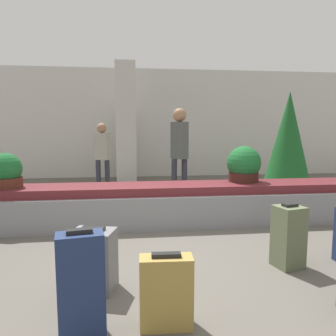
{
  "coord_description": "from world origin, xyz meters",
  "views": [
    {
      "loc": [
        -0.59,
        -3.5,
        1.46
      ],
      "look_at": [
        0.0,
        1.39,
        0.86
      ],
      "focal_mm": 35.0,
      "sensor_mm": 36.0,
      "label": 1
    }
  ],
  "objects_px": {
    "suitcase_1": "(81,286)",
    "potted_plant_1": "(6,172)",
    "pillar": "(126,123)",
    "traveler_1": "(102,152)",
    "decorated_tree": "(288,138)",
    "suitcase_2": "(166,292)",
    "suitcase_0": "(94,260)",
    "traveler_0": "(179,146)",
    "suitcase_4": "(288,236)",
    "potted_plant_0": "(244,165)"
  },
  "relations": [
    {
      "from": "potted_plant_0",
      "to": "traveler_0",
      "type": "relative_size",
      "value": 0.31
    },
    {
      "from": "traveler_0",
      "to": "suitcase_1",
      "type": "bearing_deg",
      "value": -50.77
    },
    {
      "from": "pillar",
      "to": "traveler_1",
      "type": "height_order",
      "value": "pillar"
    },
    {
      "from": "suitcase_0",
      "to": "traveler_1",
      "type": "xyz_separation_m",
      "value": [
        -0.26,
        4.56,
        0.65
      ]
    },
    {
      "from": "pillar",
      "to": "potted_plant_1",
      "type": "height_order",
      "value": "pillar"
    },
    {
      "from": "suitcase_0",
      "to": "suitcase_2",
      "type": "bearing_deg",
      "value": -32.14
    },
    {
      "from": "suitcase_1",
      "to": "traveler_1",
      "type": "distance_m",
      "value": 5.3
    },
    {
      "from": "pillar",
      "to": "suitcase_2",
      "type": "xyz_separation_m",
      "value": [
        0.32,
        -6.7,
        -1.33
      ]
    },
    {
      "from": "suitcase_1",
      "to": "suitcase_4",
      "type": "relative_size",
      "value": 1.15
    },
    {
      "from": "suitcase_2",
      "to": "decorated_tree",
      "type": "distance_m",
      "value": 5.97
    },
    {
      "from": "suitcase_0",
      "to": "traveler_0",
      "type": "relative_size",
      "value": 0.32
    },
    {
      "from": "pillar",
      "to": "traveler_0",
      "type": "bearing_deg",
      "value": -69.78
    },
    {
      "from": "suitcase_0",
      "to": "suitcase_1",
      "type": "bearing_deg",
      "value": -75.29
    },
    {
      "from": "traveler_0",
      "to": "traveler_1",
      "type": "height_order",
      "value": "traveler_0"
    },
    {
      "from": "suitcase_0",
      "to": "suitcase_2",
      "type": "xyz_separation_m",
      "value": [
        0.59,
        -0.64,
        -0.01
      ]
    },
    {
      "from": "pillar",
      "to": "suitcase_4",
      "type": "relative_size",
      "value": 4.68
    },
    {
      "from": "pillar",
      "to": "suitcase_1",
      "type": "relative_size",
      "value": 4.06
    },
    {
      "from": "suitcase_1",
      "to": "potted_plant_1",
      "type": "distance_m",
      "value": 3.1
    },
    {
      "from": "pillar",
      "to": "decorated_tree",
      "type": "distance_m",
      "value": 4.14
    },
    {
      "from": "suitcase_0",
      "to": "traveler_0",
      "type": "distance_m",
      "value": 3.62
    },
    {
      "from": "decorated_tree",
      "to": "potted_plant_1",
      "type": "bearing_deg",
      "value": -157.83
    },
    {
      "from": "pillar",
      "to": "suitcase_0",
      "type": "distance_m",
      "value": 6.21
    },
    {
      "from": "suitcase_2",
      "to": "traveler_0",
      "type": "distance_m",
      "value": 4.07
    },
    {
      "from": "pillar",
      "to": "suitcase_0",
      "type": "xyz_separation_m",
      "value": [
        -0.27,
        -6.06,
        -1.32
      ]
    },
    {
      "from": "potted_plant_1",
      "to": "decorated_tree",
      "type": "xyz_separation_m",
      "value": [
        5.38,
        2.19,
        0.39
      ]
    },
    {
      "from": "traveler_0",
      "to": "traveler_1",
      "type": "relative_size",
      "value": 1.17
    },
    {
      "from": "suitcase_0",
      "to": "traveler_0",
      "type": "xyz_separation_m",
      "value": [
        1.29,
        3.28,
        0.84
      ]
    },
    {
      "from": "potted_plant_0",
      "to": "traveler_1",
      "type": "height_order",
      "value": "traveler_1"
    },
    {
      "from": "traveler_0",
      "to": "decorated_tree",
      "type": "bearing_deg",
      "value": 76.42
    },
    {
      "from": "suitcase_4",
      "to": "traveler_0",
      "type": "height_order",
      "value": "traveler_0"
    },
    {
      "from": "suitcase_0",
      "to": "suitcase_1",
      "type": "distance_m",
      "value": 0.71
    },
    {
      "from": "traveler_0",
      "to": "decorated_tree",
      "type": "xyz_separation_m",
      "value": [
        2.65,
        0.92,
        0.11
      ]
    },
    {
      "from": "potted_plant_0",
      "to": "traveler_1",
      "type": "bearing_deg",
      "value": 134.53
    },
    {
      "from": "suitcase_1",
      "to": "decorated_tree",
      "type": "xyz_separation_m",
      "value": [
        3.96,
        4.9,
        0.85
      ]
    },
    {
      "from": "suitcase_0",
      "to": "traveler_0",
      "type": "height_order",
      "value": "traveler_0"
    },
    {
      "from": "suitcase_0",
      "to": "potted_plant_0",
      "type": "distance_m",
      "value": 3.07
    },
    {
      "from": "suitcase_2",
      "to": "suitcase_4",
      "type": "xyz_separation_m",
      "value": [
        1.4,
        0.9,
        0.06
      ]
    },
    {
      "from": "traveler_0",
      "to": "traveler_1",
      "type": "bearing_deg",
      "value": -162.12
    },
    {
      "from": "potted_plant_0",
      "to": "potted_plant_1",
      "type": "relative_size",
      "value": 1.14
    },
    {
      "from": "suitcase_0",
      "to": "decorated_tree",
      "type": "relative_size",
      "value": 0.26
    },
    {
      "from": "suitcase_4",
      "to": "potted_plant_1",
      "type": "xyz_separation_m",
      "value": [
        -3.42,
        1.75,
        0.51
      ]
    },
    {
      "from": "suitcase_2",
      "to": "decorated_tree",
      "type": "xyz_separation_m",
      "value": [
        3.36,
        4.84,
        0.96
      ]
    },
    {
      "from": "traveler_1",
      "to": "suitcase_0",
      "type": "bearing_deg",
      "value": -60.93
    },
    {
      "from": "potted_plant_1",
      "to": "traveler_1",
      "type": "xyz_separation_m",
      "value": [
        1.17,
        2.55,
        0.09
      ]
    },
    {
      "from": "traveler_1",
      "to": "suitcase_2",
      "type": "bearing_deg",
      "value": -54.96
    },
    {
      "from": "suitcase_2",
      "to": "suitcase_0",
      "type": "bearing_deg",
      "value": 135.18
    },
    {
      "from": "suitcase_2",
      "to": "potted_plant_0",
      "type": "height_order",
      "value": "potted_plant_0"
    },
    {
      "from": "suitcase_0",
      "to": "suitcase_4",
      "type": "relative_size",
      "value": 0.85
    },
    {
      "from": "pillar",
      "to": "traveler_1",
      "type": "xyz_separation_m",
      "value": [
        -0.53,
        -1.5,
        -0.67
      ]
    },
    {
      "from": "suitcase_4",
      "to": "pillar",
      "type": "bearing_deg",
      "value": 92.45
    }
  ]
}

